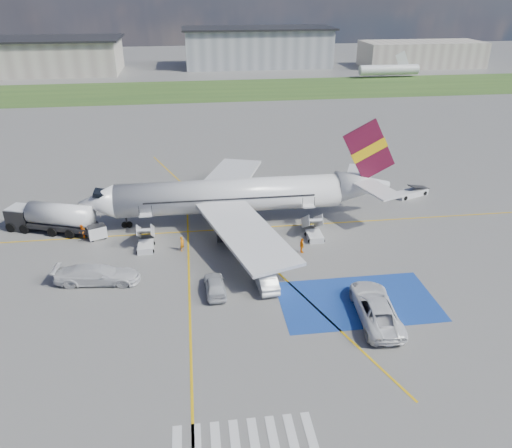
{
  "coord_description": "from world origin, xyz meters",
  "views": [
    {
      "loc": [
        -4.04,
        -39.75,
        25.83
      ],
      "look_at": [
        2.08,
        5.82,
        3.5
      ],
      "focal_mm": 35.0,
      "sensor_mm": 36.0,
      "label": 1
    }
  ],
  "objects_px": {
    "fuel_tanker": "(51,219)",
    "van_white_a": "(376,305)",
    "car_silver_b": "(265,279)",
    "van_white_b": "(97,272)",
    "airliner": "(242,195)",
    "belt_loader": "(412,193)",
    "car_silver_a": "(215,285)",
    "gpu_cart": "(97,233)"
  },
  "relations": [
    {
      "from": "belt_loader",
      "to": "van_white_a",
      "type": "relative_size",
      "value": 0.78
    },
    {
      "from": "belt_loader",
      "to": "van_white_b",
      "type": "bearing_deg",
      "value": -178.26
    },
    {
      "from": "belt_loader",
      "to": "car_silver_a",
      "type": "xyz_separation_m",
      "value": [
        -27.5,
        -19.69,
        0.4
      ]
    },
    {
      "from": "fuel_tanker",
      "to": "van_white_b",
      "type": "distance_m",
      "value": 13.75
    },
    {
      "from": "fuel_tanker",
      "to": "van_white_a",
      "type": "relative_size",
      "value": 1.56
    },
    {
      "from": "van_white_a",
      "to": "van_white_b",
      "type": "bearing_deg",
      "value": -14.75
    },
    {
      "from": "airliner",
      "to": "van_white_a",
      "type": "xyz_separation_m",
      "value": [
        9.19,
        -20.44,
        -2.14
      ]
    },
    {
      "from": "gpu_cart",
      "to": "van_white_a",
      "type": "height_order",
      "value": "van_white_a"
    },
    {
      "from": "gpu_cart",
      "to": "belt_loader",
      "type": "height_order",
      "value": "gpu_cart"
    },
    {
      "from": "van_white_a",
      "to": "car_silver_b",
      "type": "bearing_deg",
      "value": -29.71
    },
    {
      "from": "fuel_tanker",
      "to": "van_white_b",
      "type": "height_order",
      "value": "fuel_tanker"
    },
    {
      "from": "belt_loader",
      "to": "van_white_b",
      "type": "relative_size",
      "value": 0.87
    },
    {
      "from": "airliner",
      "to": "van_white_b",
      "type": "height_order",
      "value": "airliner"
    },
    {
      "from": "fuel_tanker",
      "to": "gpu_cart",
      "type": "height_order",
      "value": "fuel_tanker"
    },
    {
      "from": "van_white_a",
      "to": "belt_loader",
      "type": "bearing_deg",
      "value": -114.26
    },
    {
      "from": "belt_loader",
      "to": "car_silver_a",
      "type": "relative_size",
      "value": 1.14
    },
    {
      "from": "fuel_tanker",
      "to": "belt_loader",
      "type": "height_order",
      "value": "fuel_tanker"
    },
    {
      "from": "car_silver_b",
      "to": "fuel_tanker",
      "type": "bearing_deg",
      "value": -37.95
    },
    {
      "from": "belt_loader",
      "to": "van_white_a",
      "type": "xyz_separation_m",
      "value": [
        -14.18,
        -25.25,
        0.88
      ]
    },
    {
      "from": "car_silver_b",
      "to": "van_white_a",
      "type": "xyz_separation_m",
      "value": [
        8.57,
        -5.95,
        0.46
      ]
    },
    {
      "from": "car_silver_b",
      "to": "van_white_a",
      "type": "height_order",
      "value": "van_white_a"
    },
    {
      "from": "belt_loader",
      "to": "car_silver_b",
      "type": "height_order",
      "value": "car_silver_b"
    },
    {
      "from": "belt_loader",
      "to": "car_silver_a",
      "type": "distance_m",
      "value": 33.83
    },
    {
      "from": "van_white_b",
      "to": "van_white_a",
      "type": "bearing_deg",
      "value": -103.74
    },
    {
      "from": "airliner",
      "to": "van_white_b",
      "type": "bearing_deg",
      "value": -142.31
    },
    {
      "from": "airliner",
      "to": "gpu_cart",
      "type": "height_order",
      "value": "airliner"
    },
    {
      "from": "belt_loader",
      "to": "van_white_a",
      "type": "bearing_deg",
      "value": -140.77
    },
    {
      "from": "belt_loader",
      "to": "car_silver_b",
      "type": "xyz_separation_m",
      "value": [
        -22.75,
        -19.3,
        0.42
      ]
    },
    {
      "from": "fuel_tanker",
      "to": "car_silver_b",
      "type": "distance_m",
      "value": 26.93
    },
    {
      "from": "fuel_tanker",
      "to": "car_silver_b",
      "type": "bearing_deg",
      "value": -13.39
    },
    {
      "from": "van_white_b",
      "to": "airliner",
      "type": "bearing_deg",
      "value": -46.24
    },
    {
      "from": "fuel_tanker",
      "to": "belt_loader",
      "type": "distance_m",
      "value": 45.49
    },
    {
      "from": "car_silver_b",
      "to": "van_white_b",
      "type": "distance_m",
      "value": 16.0
    },
    {
      "from": "belt_loader",
      "to": "van_white_a",
      "type": "height_order",
      "value": "van_white_a"
    },
    {
      "from": "fuel_tanker",
      "to": "van_white_b",
      "type": "xyz_separation_m",
      "value": [
        6.75,
        -11.97,
        -0.28
      ]
    },
    {
      "from": "airliner",
      "to": "van_white_a",
      "type": "distance_m",
      "value": 22.52
    },
    {
      "from": "airliner",
      "to": "van_white_b",
      "type": "relative_size",
      "value": 6.13
    },
    {
      "from": "fuel_tanker",
      "to": "car_silver_a",
      "type": "xyz_separation_m",
      "value": [
        17.75,
        -15.17,
        -0.68
      ]
    },
    {
      "from": "belt_loader",
      "to": "car_silver_a",
      "type": "bearing_deg",
      "value": -165.86
    },
    {
      "from": "van_white_b",
      "to": "gpu_cart",
      "type": "bearing_deg",
      "value": 14.53
    },
    {
      "from": "car_silver_a",
      "to": "car_silver_b",
      "type": "relative_size",
      "value": 0.95
    },
    {
      "from": "van_white_a",
      "to": "car_silver_a",
      "type": "bearing_deg",
      "value": -17.6
    }
  ]
}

